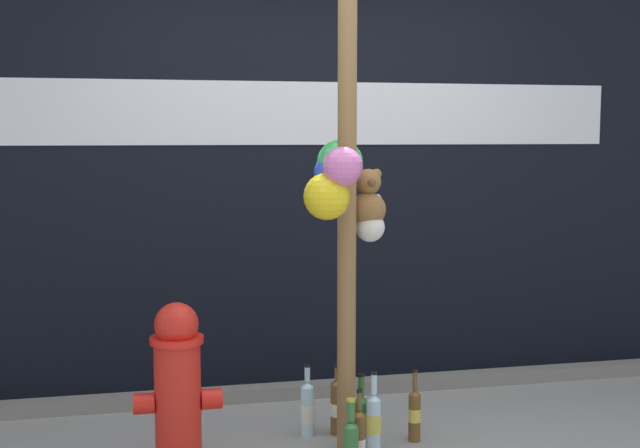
% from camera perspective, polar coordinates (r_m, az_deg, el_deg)
% --- Properties ---
extents(building_wall, '(10.00, 0.21, 3.18)m').
position_cam_1_polar(building_wall, '(5.27, -0.65, 6.59)').
color(building_wall, black).
rests_on(building_wall, ground_plane).
extents(curb_strip, '(8.00, 0.12, 0.08)m').
position_cam_1_polar(curb_strip, '(5.10, 0.37, -11.08)').
color(curb_strip, slate).
rests_on(curb_strip, ground_plane).
extents(memorial_post, '(0.59, 0.61, 3.00)m').
position_cam_1_polar(memorial_post, '(3.99, 1.76, 6.84)').
color(memorial_post, olive).
rests_on(memorial_post, ground_plane).
extents(fire_hydrant, '(0.40, 0.24, 0.79)m').
position_cam_1_polar(fire_hydrant, '(3.96, -9.61, -10.82)').
color(fire_hydrant, red).
rests_on(fire_hydrant, ground_plane).
extents(bottle_0, '(0.08, 0.08, 0.37)m').
position_cam_1_polar(bottle_0, '(4.29, 2.79, -12.99)').
color(bottle_0, '#337038').
rests_on(bottle_0, ground_plane).
extents(bottle_1, '(0.06, 0.06, 0.37)m').
position_cam_1_polar(bottle_1, '(4.38, 6.42, -12.65)').
color(bottle_1, brown).
rests_on(bottle_1, ground_plane).
extents(bottle_2, '(0.07, 0.07, 0.37)m').
position_cam_1_polar(bottle_2, '(4.44, -0.86, -12.36)').
color(bottle_2, '#B2DBEA').
rests_on(bottle_2, ground_plane).
extents(bottle_3, '(0.07, 0.07, 0.35)m').
position_cam_1_polar(bottle_3, '(3.98, 2.10, -14.62)').
color(bottle_3, '#337038').
rests_on(bottle_3, ground_plane).
extents(bottle_4, '(0.08, 0.08, 0.37)m').
position_cam_1_polar(bottle_4, '(4.45, 1.21, -12.16)').
color(bottle_4, brown).
rests_on(bottle_4, ground_plane).
extents(bottle_5, '(0.07, 0.07, 0.40)m').
position_cam_1_polar(bottle_5, '(4.21, 3.65, -13.17)').
color(bottle_5, '#B2DBEA').
rests_on(bottle_5, ground_plane).
extents(bottle_6, '(0.06, 0.06, 0.37)m').
position_cam_1_polar(bottle_6, '(4.06, 2.66, -14.26)').
color(bottle_6, brown).
rests_on(bottle_6, ground_plane).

